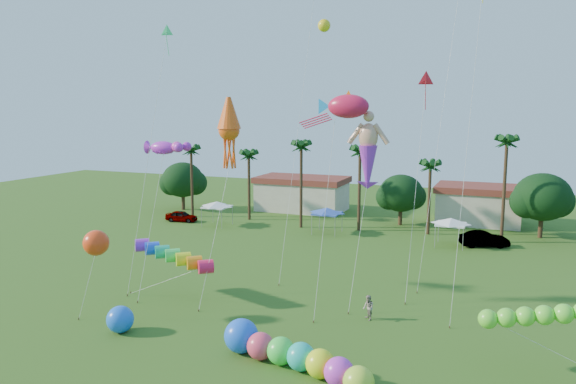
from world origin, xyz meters
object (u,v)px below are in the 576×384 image
at_px(spectator_b, 368,308).
at_px(blue_ball, 120,319).
at_px(caterpillar_inflatable, 290,354).
at_px(car_a, 181,216).
at_px(car_b, 484,239).

distance_m(spectator_b, blue_ball, 16.64).
relative_size(caterpillar_inflatable, blue_ball, 5.63).
bearing_deg(blue_ball, caterpillar_inflatable, -3.17).
relative_size(car_a, blue_ball, 2.32).
xyz_separation_m(car_b, caterpillar_inflatable, (-8.61, -33.67, 0.04)).
xyz_separation_m(car_a, car_b, (36.88, 0.63, 0.13)).
bearing_deg(car_a, caterpillar_inflatable, -146.07).
bearing_deg(car_b, caterpillar_inflatable, 144.93).
relative_size(car_b, spectator_b, 2.88).
distance_m(caterpillar_inflatable, blue_ball, 12.22).
distance_m(spectator_b, caterpillar_inflatable, 9.17).
xyz_separation_m(spectator_b, caterpillar_inflatable, (-2.28, -8.89, -0.00)).
bearing_deg(caterpillar_inflatable, car_a, 147.16).
bearing_deg(caterpillar_inflatable, blue_ball, -166.56).
bearing_deg(car_b, spectator_b, 144.94).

